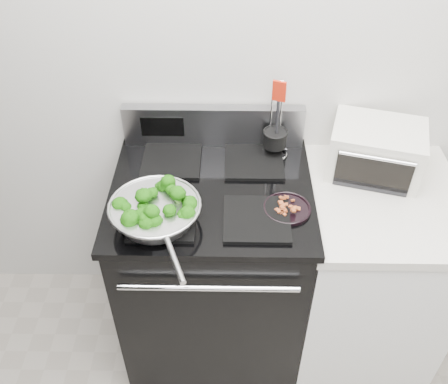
{
  "coord_description": "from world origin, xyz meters",
  "views": [
    {
      "loc": [
        -0.23,
        -0.05,
        2.22
      ],
      "look_at": [
        -0.25,
        1.36,
        0.98
      ],
      "focal_mm": 40.0,
      "sensor_mm": 36.0,
      "label": 1
    }
  ],
  "objects_px": {
    "bacon_plate": "(287,206)",
    "toaster_oven": "(376,150)",
    "utensil_holder": "(275,142)",
    "skillet": "(155,211)",
    "gas_range": "(213,266)"
  },
  "relations": [
    {
      "from": "gas_range",
      "to": "bacon_plate",
      "type": "xyz_separation_m",
      "value": [
        0.28,
        -0.12,
        0.48
      ]
    },
    {
      "from": "skillet",
      "to": "utensil_holder",
      "type": "height_order",
      "value": "utensil_holder"
    },
    {
      "from": "bacon_plate",
      "to": "utensil_holder",
      "type": "distance_m",
      "value": 0.34
    },
    {
      "from": "bacon_plate",
      "to": "toaster_oven",
      "type": "distance_m",
      "value": 0.47
    },
    {
      "from": "utensil_holder",
      "to": "skillet",
      "type": "bearing_deg",
      "value": -116.46
    },
    {
      "from": "gas_range",
      "to": "utensil_holder",
      "type": "distance_m",
      "value": 0.63
    },
    {
      "from": "skillet",
      "to": "bacon_plate",
      "type": "height_order",
      "value": "skillet"
    },
    {
      "from": "bacon_plate",
      "to": "utensil_holder",
      "type": "height_order",
      "value": "utensil_holder"
    },
    {
      "from": "gas_range",
      "to": "utensil_holder",
      "type": "relative_size",
      "value": 3.2
    },
    {
      "from": "gas_range",
      "to": "toaster_oven",
      "type": "bearing_deg",
      "value": 13.88
    },
    {
      "from": "utensil_holder",
      "to": "gas_range",
      "type": "bearing_deg",
      "value": -117.94
    },
    {
      "from": "gas_range",
      "to": "toaster_oven",
      "type": "xyz_separation_m",
      "value": [
        0.66,
        0.16,
        0.54
      ]
    },
    {
      "from": "skillet",
      "to": "bacon_plate",
      "type": "bearing_deg",
      "value": -12.12
    },
    {
      "from": "gas_range",
      "to": "toaster_oven",
      "type": "relative_size",
      "value": 2.72
    },
    {
      "from": "gas_range",
      "to": "skillet",
      "type": "height_order",
      "value": "gas_range"
    }
  ]
}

